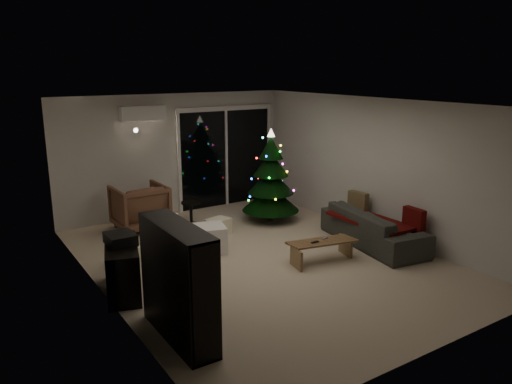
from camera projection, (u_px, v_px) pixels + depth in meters
room at (237, 178)px, 9.26m from camera, size 6.50×7.51×2.60m
bookshelf at (164, 286)px, 5.51m from camera, size 0.75×1.39×1.36m
media_cabinet at (122, 268)px, 6.80m from camera, size 0.73×1.20×0.71m
stereo at (120, 239)px, 6.70m from camera, size 0.36×0.42×0.15m
armchair at (140, 207)px, 9.48m from camera, size 0.94×0.97×0.87m
ottoman at (210, 239)px, 8.34m from camera, size 0.63×0.63×0.46m
cardboard_box_a at (128, 257)px, 7.80m from camera, size 0.47×0.42×0.28m
cardboard_box_b at (218, 227)px, 9.23m from camera, size 0.50×0.42×0.30m
side_table at (191, 213)px, 9.78m from camera, size 0.48×0.48×0.46m
floor_lamp at (137, 174)px, 10.10m from camera, size 0.29×0.29×1.84m
sofa at (373, 227)px, 8.69m from camera, size 1.15×2.24×0.62m
sofa_throw at (370, 220)px, 8.60m from camera, size 0.67×1.54×0.05m
cushion_a at (358, 203)px, 9.29m from camera, size 0.16×0.42×0.41m
cushion_b at (414, 220)px, 8.23m from camera, size 0.15×0.42×0.41m
coffee_table at (322, 251)px, 7.96m from camera, size 1.13×0.59×0.34m
remote_a at (315, 242)px, 7.83m from camera, size 0.13×0.04×0.02m
remote_b at (325, 238)px, 8.00m from camera, size 0.13×0.08×0.02m
christmas_tree at (271, 175)px, 9.90m from camera, size 1.42×1.42×1.86m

